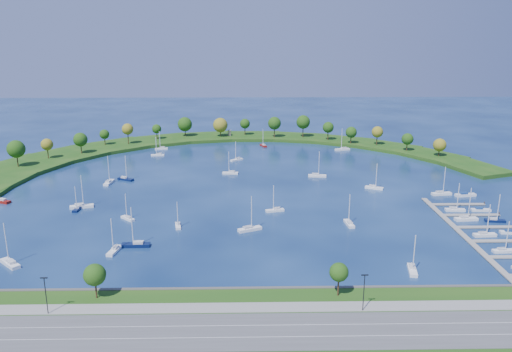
{
  "coord_description": "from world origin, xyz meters",
  "views": [
    {
      "loc": [
        0.38,
        -231.34,
        70.12
      ],
      "look_at": [
        5.0,
        5.0,
        4.0
      ],
      "focal_mm": 35.94,
      "sensor_mm": 36.0,
      "label": 1
    }
  ],
  "objects_px": {
    "moored_boat_2": "(317,175)",
    "docked_boat_2": "(504,250)",
    "moored_boat_3": "(412,269)",
    "docked_boat_8": "(455,209)",
    "docked_boat_5": "(510,232)",
    "docked_boat_6": "(466,218)",
    "docked_boat_10": "(441,193)",
    "docked_boat_4": "(485,234)",
    "dock_system": "(482,234)",
    "moored_boat_17": "(77,208)",
    "moored_boat_10": "(374,187)",
    "harbor_tower": "(230,133)",
    "moored_boat_20": "(128,217)",
    "moored_boat_0": "(109,182)",
    "docked_boat_9": "(481,210)",
    "moored_boat_21": "(125,178)",
    "moored_boat_18": "(230,172)",
    "moored_boat_5": "(10,262)",
    "docked_boat_11": "(465,195)",
    "moored_boat_13": "(136,244)",
    "moored_boat_11": "(275,209)",
    "moored_boat_12": "(178,225)",
    "moored_boat_15": "(263,145)",
    "moored_boat_4": "(114,249)",
    "moored_boat_8": "(158,154)",
    "moored_boat_7": "(81,206)",
    "moored_boat_9": "(343,149)",
    "moored_boat_14": "(349,223)",
    "moored_boat_19": "(1,200)",
    "moored_boat_6": "(250,228)",
    "moored_boat_16": "(237,159)",
    "moored_boat_1": "(161,148)",
    "docked_boat_7": "(495,220)"
  },
  "relations": [
    {
      "from": "moored_boat_2",
      "to": "docked_boat_2",
      "type": "xyz_separation_m",
      "value": [
        49.43,
        -93.41,
        -0.07
      ]
    },
    {
      "from": "moored_boat_3",
      "to": "docked_boat_8",
      "type": "height_order",
      "value": "moored_boat_3"
    },
    {
      "from": "docked_boat_5",
      "to": "docked_boat_6",
      "type": "xyz_separation_m",
      "value": [
        -10.49,
        13.8,
        0.38
      ]
    },
    {
      "from": "moored_boat_3",
      "to": "docked_boat_10",
      "type": "relative_size",
      "value": 0.93
    },
    {
      "from": "docked_boat_4",
      "to": "dock_system",
      "type": "bearing_deg",
      "value": 94.77
    },
    {
      "from": "moored_boat_17",
      "to": "moored_boat_10",
      "type": "bearing_deg",
      "value": 104.98
    },
    {
      "from": "harbor_tower",
      "to": "moored_boat_20",
      "type": "height_order",
      "value": "moored_boat_20"
    },
    {
      "from": "moored_boat_0",
      "to": "docked_boat_9",
      "type": "xyz_separation_m",
      "value": [
        161.95,
        -42.69,
        -0.37
      ]
    },
    {
      "from": "moored_boat_21",
      "to": "docked_boat_8",
      "type": "relative_size",
      "value": 1.07
    },
    {
      "from": "harbor_tower",
      "to": "moored_boat_18",
      "type": "distance_m",
      "value": 91.66
    },
    {
      "from": "moored_boat_2",
      "to": "moored_boat_5",
      "type": "height_order",
      "value": "moored_boat_5"
    },
    {
      "from": "moored_boat_3",
      "to": "docked_boat_11",
      "type": "distance_m",
      "value": 87.59
    },
    {
      "from": "moored_boat_13",
      "to": "moored_boat_20",
      "type": "height_order",
      "value": "moored_boat_13"
    },
    {
      "from": "moored_boat_10",
      "to": "docked_boat_6",
      "type": "height_order",
      "value": "docked_boat_6"
    },
    {
      "from": "moored_boat_11",
      "to": "moored_boat_12",
      "type": "xyz_separation_m",
      "value": [
        -37.38,
        -16.45,
        -0.03
      ]
    },
    {
      "from": "moored_boat_15",
      "to": "moored_boat_21",
      "type": "distance_m",
      "value": 104.64
    },
    {
      "from": "moored_boat_12",
      "to": "moored_boat_13",
      "type": "bearing_deg",
      "value": -43.0
    },
    {
      "from": "moored_boat_4",
      "to": "moored_boat_8",
      "type": "distance_m",
      "value": 138.55
    },
    {
      "from": "moored_boat_7",
      "to": "moored_boat_9",
      "type": "relative_size",
      "value": 1.01
    },
    {
      "from": "moored_boat_4",
      "to": "moored_boat_14",
      "type": "xyz_separation_m",
      "value": [
        82.81,
        23.24,
        -0.0
      ]
    },
    {
      "from": "moored_boat_14",
      "to": "docked_boat_8",
      "type": "height_order",
      "value": "moored_boat_14"
    },
    {
      "from": "moored_boat_15",
      "to": "moored_boat_18",
      "type": "xyz_separation_m",
      "value": [
        -19.24,
        -66.5,
        0.02
      ]
    },
    {
      "from": "moored_boat_5",
      "to": "moored_boat_12",
      "type": "xyz_separation_m",
      "value": [
        48.32,
        32.07,
        -0.11
      ]
    },
    {
      "from": "moored_boat_7",
      "to": "dock_system",
      "type": "bearing_deg",
      "value": -26.21
    },
    {
      "from": "moored_boat_0",
      "to": "moored_boat_5",
      "type": "distance_m",
      "value": 90.38
    },
    {
      "from": "moored_boat_8",
      "to": "moored_boat_13",
      "type": "bearing_deg",
      "value": 91.34
    },
    {
      "from": "moored_boat_19",
      "to": "moored_boat_21",
      "type": "relative_size",
      "value": 1.07
    },
    {
      "from": "docked_boat_8",
      "to": "docked_boat_9",
      "type": "distance_m",
      "value": 10.47
    },
    {
      "from": "moored_boat_3",
      "to": "moored_boat_15",
      "type": "xyz_separation_m",
      "value": [
        -39.39,
        179.85,
        -0.03
      ]
    },
    {
      "from": "moored_boat_13",
      "to": "moored_boat_21",
      "type": "height_order",
      "value": "moored_boat_13"
    },
    {
      "from": "moored_boat_2",
      "to": "docked_boat_9",
      "type": "bearing_deg",
      "value": -35.71
    },
    {
      "from": "moored_boat_4",
      "to": "moored_boat_10",
      "type": "distance_m",
      "value": 124.64
    },
    {
      "from": "moored_boat_0",
      "to": "moored_boat_6",
      "type": "distance_m",
      "value": 91.81
    },
    {
      "from": "moored_boat_7",
      "to": "moored_boat_20",
      "type": "height_order",
      "value": "moored_boat_7"
    },
    {
      "from": "docked_boat_2",
      "to": "moored_boat_16",
      "type": "bearing_deg",
      "value": 121.6
    },
    {
      "from": "moored_boat_6",
      "to": "docked_boat_4",
      "type": "distance_m",
      "value": 84.35
    },
    {
      "from": "harbor_tower",
      "to": "docked_boat_6",
      "type": "relative_size",
      "value": 0.31
    },
    {
      "from": "docked_boat_11",
      "to": "dock_system",
      "type": "bearing_deg",
      "value": -113.37
    },
    {
      "from": "moored_boat_1",
      "to": "moored_boat_21",
      "type": "relative_size",
      "value": 0.92
    },
    {
      "from": "moored_boat_2",
      "to": "moored_boat_20",
      "type": "relative_size",
      "value": 1.27
    },
    {
      "from": "moored_boat_21",
      "to": "docked_boat_11",
      "type": "height_order",
      "value": "moored_boat_21"
    },
    {
      "from": "moored_boat_10",
      "to": "docked_boat_5",
      "type": "xyz_separation_m",
      "value": [
        36.07,
        -56.0,
        -0.35
      ]
    },
    {
      "from": "moored_boat_7",
      "to": "docked_boat_7",
      "type": "height_order",
      "value": "moored_boat_7"
    },
    {
      "from": "moored_boat_20",
      "to": "moored_boat_18",
      "type": "bearing_deg",
      "value": -75.46
    },
    {
      "from": "moored_boat_1",
      "to": "moored_boat_19",
      "type": "xyz_separation_m",
      "value": [
        -52.28,
        -102.72,
        0.06
      ]
    },
    {
      "from": "moored_boat_2",
      "to": "moored_boat_9",
      "type": "relative_size",
      "value": 0.96
    },
    {
      "from": "moored_boat_4",
      "to": "moored_boat_7",
      "type": "xyz_separation_m",
      "value": [
        -24.74,
        45.08,
        0.06
      ]
    },
    {
      "from": "harbor_tower",
      "to": "moored_boat_1",
      "type": "height_order",
      "value": "moored_boat_1"
    },
    {
      "from": "harbor_tower",
      "to": "dock_system",
      "type": "relative_size",
      "value": 0.05
    },
    {
      "from": "moored_boat_10",
      "to": "moored_boat_12",
      "type": "distance_m",
      "value": 97.36
    }
  ]
}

